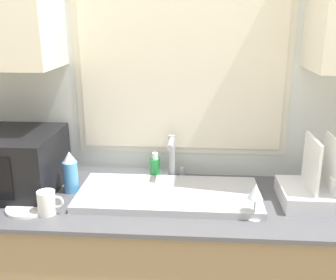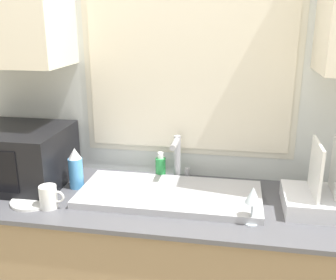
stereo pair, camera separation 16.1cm
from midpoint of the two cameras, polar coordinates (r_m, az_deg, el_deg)
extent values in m
cube|color=#4C4C51|center=(1.74, 4.24, -8.97)|extent=(2.16, 0.61, 0.02)
cube|color=silver|center=(1.92, 5.48, 5.28)|extent=(6.00, 0.06, 2.60)
cube|color=beige|center=(1.86, 5.59, 11.34)|extent=(1.02, 0.01, 0.91)
cube|color=beige|center=(1.85, 5.58, 11.33)|extent=(0.96, 0.01, 0.85)
cube|color=#B2B2B7|center=(1.75, 2.91, -7.93)|extent=(0.80, 0.37, 0.03)
cylinder|color=#99999E|center=(1.90, 3.77, -2.60)|extent=(0.03, 0.03, 0.22)
cylinder|color=#99999E|center=(1.81, 3.58, -0.54)|extent=(0.03, 0.14, 0.03)
cylinder|color=#99999E|center=(1.93, 5.20, -4.94)|extent=(0.02, 0.02, 0.06)
cube|color=black|center=(1.97, -18.94, -2.20)|extent=(0.47, 0.39, 0.27)
cube|color=silver|center=(1.78, 24.04, -8.32)|extent=(0.32, 0.27, 0.07)
cube|color=white|center=(1.72, 23.25, -3.92)|extent=(0.01, 0.22, 0.22)
cylinder|color=#4C99D8|center=(1.85, -10.80, -4.78)|extent=(0.07, 0.07, 0.14)
cone|color=silver|center=(1.82, -10.97, -1.96)|extent=(0.06, 0.06, 0.05)
cylinder|color=#268C3F|center=(1.92, 1.32, -4.21)|extent=(0.05, 0.05, 0.11)
cylinder|color=white|center=(1.90, 1.33, -2.29)|extent=(0.03, 0.03, 0.03)
cylinder|color=white|center=(1.69, -14.40, -8.08)|extent=(0.07, 0.07, 0.10)
torus|color=white|center=(1.67, -13.01, -8.09)|extent=(0.05, 0.01, 0.05)
cylinder|color=silver|center=(1.60, 14.86, -11.62)|extent=(0.06, 0.06, 0.00)
cylinder|color=silver|center=(1.58, 14.98, -10.22)|extent=(0.01, 0.01, 0.08)
cone|color=silver|center=(1.55, 15.20, -7.79)|extent=(0.06, 0.06, 0.06)
cylinder|color=white|center=(1.78, -16.56, -8.52)|extent=(0.19, 0.19, 0.01)
camera|label=1|loc=(0.08, -87.14, 0.90)|focal=42.00mm
camera|label=2|loc=(0.08, 92.86, -0.90)|focal=42.00mm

